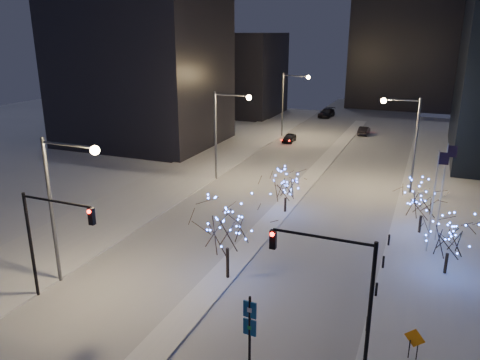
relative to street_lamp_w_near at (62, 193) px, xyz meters
The scene contains 25 objects.
ground 11.23m from the street_lamp_w_near, 12.61° to the right, with size 160.00×160.00×0.00m, color white.
road 34.80m from the street_lamp_w_near, 74.85° to the left, with size 20.00×130.00×0.02m, color #B0B5BF.
median 30.09m from the street_lamp_w_near, 72.30° to the left, with size 2.00×80.00×0.15m, color silver.
east_sidewalk 30.63m from the street_lamp_w_near, 36.94° to the left, with size 10.00×90.00×0.15m, color silver.
west_sidewalk 19.77m from the street_lamp_w_near, 105.71° to the left, with size 8.00×90.00×0.15m, color silver.
filler_west_near 42.87m from the street_lamp_w_near, 116.64° to the left, with size 22.00×18.00×24.00m, color black.
filler_west_far 70.12m from the street_lamp_w_near, 104.09° to the left, with size 18.00×16.00×16.00m, color black.
horizon_block 92.38m from the street_lamp_w_near, 80.58° to the left, with size 24.00×14.00×42.00m, color black.
street_lamp_w_near is the anchor object (origin of this frame).
street_lamp_w_mid 25.00m from the street_lamp_w_near, 90.00° to the left, with size 4.40×0.56×10.00m.
street_lamp_w_far 50.00m from the street_lamp_w_near, 90.00° to the left, with size 4.40×0.56×10.00m.
street_lamp_east 33.85m from the street_lamp_w_near, 55.81° to the left, with size 3.90×0.56×10.00m.
traffic_signal_west 2.70m from the street_lamp_w_near, 76.04° to the right, with size 5.26×0.43×7.00m.
traffic_signal_east 17.99m from the street_lamp_w_near, ahead, with size 5.26×0.43×7.00m.
flagpoles 27.07m from the street_lamp_w_near, 34.36° to the left, with size 1.35×2.60×8.00m.
bollards 21.57m from the street_lamp_w_near, 22.69° to the left, with size 0.16×12.16×0.90m.
car_near 46.78m from the street_lamp_w_near, 88.42° to the left, with size 1.54×3.84×1.31m, color black.
car_mid 57.60m from the street_lamp_w_near, 78.81° to the left, with size 1.45×4.16×1.37m, color black.
car_far 70.79m from the street_lamp_w_near, 88.57° to the left, with size 2.29×5.63×1.63m, color black.
holiday_tree_median_near 10.76m from the street_lamp_w_near, 25.64° to the left, with size 5.22×5.22×5.90m.
holiday_tree_median_far 20.51m from the street_lamp_w_near, 62.12° to the left, with size 3.79×3.79×4.27m.
holiday_tree_plaza_near 25.88m from the street_lamp_w_near, 25.11° to the left, with size 3.90×3.90×4.63m.
holiday_tree_plaza_far 27.81m from the street_lamp_w_near, 39.55° to the left, with size 4.51×4.51×4.47m.
wayfinding_sign 14.81m from the street_lamp_w_near, 11.72° to the right, with size 0.70×0.14×3.92m.
construction_sign 22.26m from the street_lamp_w_near, ahead, with size 1.05×0.36×1.79m.
Camera 1 is at (12.17, -19.54, 16.25)m, focal length 35.00 mm.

